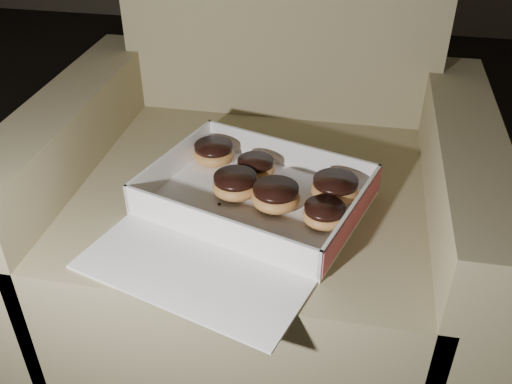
{
  "coord_description": "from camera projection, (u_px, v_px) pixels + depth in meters",
  "views": [
    {
      "loc": [
        0.36,
        -0.98,
        1.07
      ],
      "look_at": [
        0.2,
        -0.11,
        0.46
      ],
      "focal_mm": 40.0,
      "sensor_mm": 36.0,
      "label": 1
    }
  ],
  "objects": [
    {
      "name": "donut_e",
      "position": [
        214.0,
        153.0,
        1.19
      ],
      "size": [
        0.09,
        0.09,
        0.04
      ],
      "color": "#E89A51",
      "rests_on": "bakery_box"
    },
    {
      "name": "donut_b",
      "position": [
        256.0,
        167.0,
        1.15
      ],
      "size": [
        0.08,
        0.08,
        0.04
      ],
      "color": "#E89A51",
      "rests_on": "bakery_box"
    },
    {
      "name": "crumb_a",
      "position": [
        229.0,
        227.0,
        1.02
      ],
      "size": [
        0.01,
        0.01,
        0.0
      ],
      "primitive_type": "ellipsoid",
      "color": "black",
      "rests_on": "bakery_box"
    },
    {
      "name": "crumb_b",
      "position": [
        161.0,
        202.0,
        1.08
      ],
      "size": [
        0.01,
        0.01,
        0.0
      ],
      "primitive_type": "ellipsoid",
      "color": "black",
      "rests_on": "bakery_box"
    },
    {
      "name": "crumb_e",
      "position": [
        228.0,
        225.0,
        1.02
      ],
      "size": [
        0.01,
        0.01,
        0.0
      ],
      "primitive_type": "ellipsoid",
      "color": "black",
      "rests_on": "bakery_box"
    },
    {
      "name": "donut_f",
      "position": [
        276.0,
        196.0,
        1.06
      ],
      "size": [
        0.09,
        0.09,
        0.05
      ],
      "color": "#E89A51",
      "rests_on": "bakery_box"
    },
    {
      "name": "crumb_c",
      "position": [
        154.0,
        207.0,
        1.07
      ],
      "size": [
        0.01,
        0.01,
        0.0
      ],
      "primitive_type": "ellipsoid",
      "color": "black",
      "rests_on": "bakery_box"
    },
    {
      "name": "donut_a",
      "position": [
        335.0,
        189.0,
        1.08
      ],
      "size": [
        0.09,
        0.09,
        0.05
      ],
      "color": "#E89A51",
      "rests_on": "bakery_box"
    },
    {
      "name": "crumb_d",
      "position": [
        219.0,
        204.0,
        1.08
      ],
      "size": [
        0.01,
        0.01,
        0.0
      ],
      "primitive_type": "ellipsoid",
      "color": "black",
      "rests_on": "bakery_box"
    },
    {
      "name": "armchair",
      "position": [
        260.0,
        212.0,
        1.29
      ],
      "size": [
        0.92,
        0.78,
        0.96
      ],
      "color": "tan",
      "rests_on": "floor"
    },
    {
      "name": "floor",
      "position": [
        189.0,
        308.0,
        1.45
      ],
      "size": [
        4.5,
        4.5,
        0.0
      ],
      "primitive_type": "plane",
      "color": "black",
      "rests_on": "ground"
    },
    {
      "name": "donut_d",
      "position": [
        324.0,
        214.0,
        1.02
      ],
      "size": [
        0.08,
        0.08,
        0.04
      ],
      "color": "#E89A51",
      "rests_on": "bakery_box"
    },
    {
      "name": "bakery_box",
      "position": [
        247.0,
        210.0,
        1.05
      ],
      "size": [
        0.51,
        0.55,
        0.07
      ],
      "rotation": [
        0.0,
        0.0,
        -0.31
      ],
      "color": "white",
      "rests_on": "armchair"
    },
    {
      "name": "donut_c",
      "position": [
        235.0,
        185.0,
        1.09
      ],
      "size": [
        0.09,
        0.09,
        0.04
      ],
      "color": "#E89A51",
      "rests_on": "bakery_box"
    }
  ]
}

